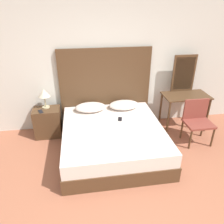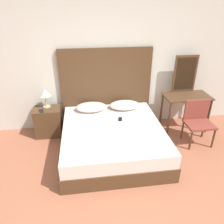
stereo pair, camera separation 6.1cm
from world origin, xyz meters
The scene contains 13 objects.
ground_plane centered at (0.00, 0.00, 0.00)m, with size 16.00×16.00×0.00m, color #9E5B42.
wall_back centered at (0.00, 2.55, 1.35)m, with size 10.00×0.06×2.70m.
bed centered at (0.08, 1.50, 0.25)m, with size 1.78×1.90×0.50m.
headboard centered at (0.08, 2.48, 0.84)m, with size 1.87×0.05×1.69m.
pillow_left centered at (-0.26, 2.20, 0.58)m, with size 0.61×0.40×0.15m.
pillow_right centered at (0.42, 2.20, 0.58)m, with size 0.61×0.40×0.15m.
phone_on_bed centered at (0.26, 1.76, 0.51)m, with size 0.10×0.16×0.01m.
nightstand centered at (-1.14, 2.22, 0.30)m, with size 0.52×0.38×0.59m.
table_lamp centered at (-1.14, 2.30, 0.89)m, with size 0.23×0.23×0.39m.
phone_on_nightstand centered at (-1.22, 2.13, 0.60)m, with size 0.12×0.17×0.01m.
vanity_desk centered at (1.70, 2.09, 0.63)m, with size 0.93×0.53×0.77m.
vanity_mirror centered at (1.70, 2.33, 1.15)m, with size 0.48×0.03×0.76m.
chair centered at (1.73, 1.60, 0.48)m, with size 0.51×0.43×0.83m.
Camera 1 is at (-0.44, -1.75, 2.50)m, focal length 35.00 mm.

